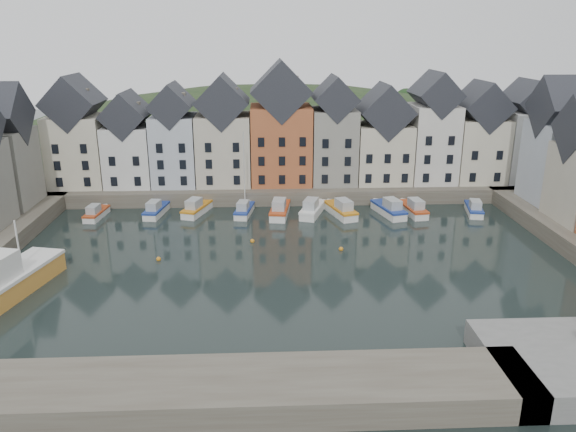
{
  "coord_description": "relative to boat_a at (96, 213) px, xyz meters",
  "views": [
    {
      "loc": [
        -2.71,
        -53.36,
        23.31
      ],
      "look_at": [
        0.07,
        6.0,
        3.82
      ],
      "focal_mm": 35.0,
      "sensor_mm": 36.0,
      "label": 1
    }
  ],
  "objects": [
    {
      "name": "boat_i",
      "position": [
        42.2,
        -0.33,
        0.12
      ],
      "size": [
        2.86,
        6.74,
        2.51
      ],
      "rotation": [
        0.0,
        0.0,
        0.13
      ],
      "color": "silver",
      "rests_on": "ground"
    },
    {
      "name": "large_vessel",
      "position": [
        -1.87,
        -23.5,
        1.01
      ],
      "size": [
        6.65,
        13.87,
        6.97
      ],
      "rotation": [
        0.0,
        0.0,
        -0.23
      ],
      "color": "gold",
      "rests_on": "ground"
    },
    {
      "name": "boat_b",
      "position": [
        7.68,
        0.87,
        0.07
      ],
      "size": [
        2.83,
        6.32,
        2.34
      ],
      "rotation": [
        0.0,
        0.0,
        -0.16
      ],
      "color": "silver",
      "rests_on": "ground"
    },
    {
      "name": "boat_c",
      "position": [
        13.05,
        1.19,
        0.11
      ],
      "size": [
        3.94,
        6.81,
        2.5
      ],
      "rotation": [
        0.0,
        0.0,
        -0.32
      ],
      "color": "silver",
      "rests_on": "ground"
    },
    {
      "name": "boat_h",
      "position": [
        38.87,
        -0.52,
        0.16
      ],
      "size": [
        3.8,
        7.25,
        2.66
      ],
      "rotation": [
        0.0,
        0.0,
        0.25
      ],
      "color": "silver",
      "rests_on": "ground"
    },
    {
      "name": "ground",
      "position": [
        24.69,
        -17.99,
        -0.63
      ],
      "size": [
        260.0,
        260.0,
        0.0
      ],
      "primitive_type": "plane",
      "color": "black",
      "rests_on": "ground"
    },
    {
      "name": "far_quay",
      "position": [
        24.69,
        12.01,
        0.37
      ],
      "size": [
        90.0,
        16.0,
        2.0
      ],
      "primitive_type": "cube",
      "color": "#4D463B",
      "rests_on": "ground"
    },
    {
      "name": "boat_d",
      "position": [
        19.46,
        0.39,
        0.1
      ],
      "size": [
        2.77,
        6.12,
        11.27
      ],
      "rotation": [
        0.0,
        0.0,
        -0.16
      ],
      "color": "silver",
      "rests_on": "ground"
    },
    {
      "name": "mooring_buoys",
      "position": [
        20.69,
        -12.66,
        -0.48
      ],
      "size": [
        20.5,
        5.5,
        0.5
      ],
      "color": "orange",
      "rests_on": "ground"
    },
    {
      "name": "boat_e",
      "position": [
        24.23,
        -0.14,
        0.17
      ],
      "size": [
        3.15,
        7.27,
        2.7
      ],
      "rotation": [
        0.0,
        0.0,
        -0.14
      ],
      "color": "silver",
      "rests_on": "ground"
    },
    {
      "name": "near_wall",
      "position": [
        14.69,
        -39.99,
        0.37
      ],
      "size": [
        50.0,
        6.0,
        2.0
      ],
      "primitive_type": "cube",
      "color": "#4D463B",
      "rests_on": "ground"
    },
    {
      "name": "boat_f",
      "position": [
        28.57,
        -0.01,
        0.15
      ],
      "size": [
        4.2,
        7.18,
        2.63
      ],
      "rotation": [
        0.0,
        0.0,
        -0.32
      ],
      "color": "silver",
      "rests_on": "ground"
    },
    {
      "name": "boat_a",
      "position": [
        0.0,
        0.0,
        0.0
      ],
      "size": [
        2.32,
        5.68,
        2.12
      ],
      "rotation": [
        0.0,
        0.0,
        -0.11
      ],
      "color": "silver",
      "rests_on": "ground"
    },
    {
      "name": "boat_g",
      "position": [
        32.4,
        -0.52,
        0.16
      ],
      "size": [
        3.99,
        7.27,
        2.67
      ],
      "rotation": [
        0.0,
        0.0,
        0.28
      ],
      "color": "silver",
      "rests_on": "ground"
    },
    {
      "name": "far_terrace",
      "position": [
        27.91,
        10.01,
        8.25
      ],
      "size": [
        72.37,
        8.16,
        17.78
      ],
      "color": "beige",
      "rests_on": "far_quay"
    },
    {
      "name": "boat_j",
      "position": [
        50.44,
        -0.52,
        0.04
      ],
      "size": [
        3.02,
        6.13,
        2.26
      ],
      "rotation": [
        0.0,
        0.0,
        -0.21
      ],
      "color": "silver",
      "rests_on": "ground"
    },
    {
      "name": "hillside",
      "position": [
        24.71,
        38.01,
        -18.59
      ],
      "size": [
        153.6,
        70.4,
        64.0
      ],
      "color": "black",
      "rests_on": "ground"
    }
  ]
}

